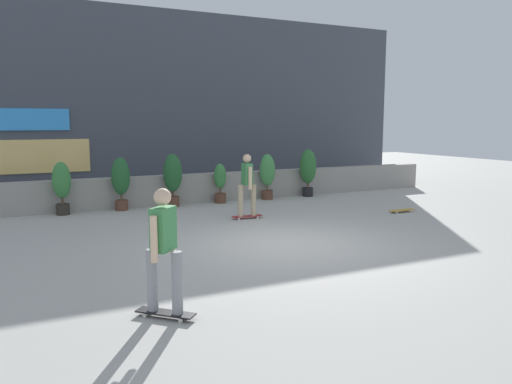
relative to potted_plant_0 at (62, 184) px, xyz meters
name	(u,v)px	position (x,y,z in m)	size (l,w,h in m)	color
ground_plane	(287,244)	(3.92, -5.55, -0.84)	(48.00, 48.00, 0.00)	#B2AFA8
planter_wall	(194,188)	(3.92, 0.45, -0.39)	(18.00, 0.40, 0.90)	gray
building_backdrop	(158,103)	(3.91, 4.45, 2.41)	(20.00, 2.08, 6.50)	#424751
potted_plant_0	(62,184)	(0.00, 0.00, 0.00)	(0.49, 0.49, 1.45)	#2D2823
potted_plant_1	(121,180)	(1.58, 0.00, 0.05)	(0.52, 0.52, 1.52)	brown
potted_plant_2	(173,176)	(3.11, 0.00, 0.09)	(0.55, 0.55, 1.58)	brown
potted_plant_3	(220,182)	(4.63, 0.00, -0.17)	(0.38, 0.38, 1.24)	brown
potted_plant_4	(267,173)	(6.29, 0.00, 0.02)	(0.51, 0.51, 1.48)	brown
potted_plant_5	(308,169)	(7.84, 0.00, 0.10)	(0.56, 0.56, 1.60)	black
skater_far_left	(164,247)	(0.54, -8.32, 0.10)	(0.71, 0.70, 1.70)	black
skater_by_wall_left	(247,183)	(4.31, -2.71, 0.10)	(0.81, 0.56, 1.70)	maroon
skateboard_near_camera	(402,210)	(8.62, -3.77, -0.78)	(0.80, 0.22, 0.08)	#BF8C26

